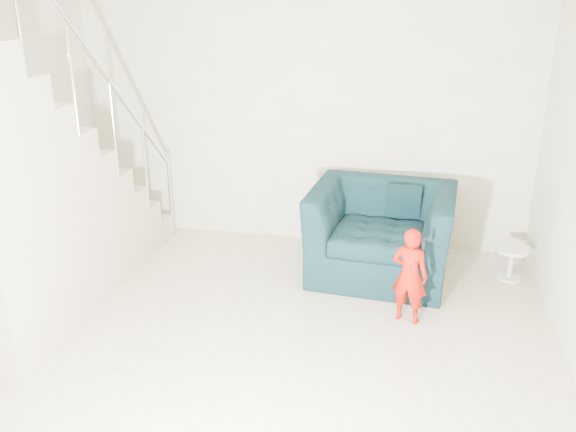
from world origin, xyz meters
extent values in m
plane|color=tan|center=(0.00, 0.00, 0.00)|extent=(5.50, 5.50, 0.00)
plane|color=#B4AC93|center=(0.00, 2.75, 1.35)|extent=(5.00, 0.00, 5.00)
imported|color=black|center=(0.95, 1.96, 0.45)|extent=(1.49, 1.33, 0.91)
imported|color=#8C1004|center=(1.25, 1.06, 0.44)|extent=(0.36, 0.29, 0.87)
cylinder|color=silver|center=(2.25, 2.09, 0.32)|extent=(0.34, 0.34, 0.03)
cylinder|color=silver|center=(2.25, 2.09, 0.15)|extent=(0.05, 0.05, 0.31)
cylinder|color=silver|center=(2.25, 2.09, 0.01)|extent=(0.24, 0.24, 0.03)
cube|color=#ADA089|center=(-2.00, 2.35, 0.14)|extent=(1.00, 0.30, 0.27)
cube|color=#ADA089|center=(-2.00, 2.05, 0.27)|extent=(1.00, 0.30, 0.54)
cube|color=#ADA089|center=(-2.00, 1.75, 0.41)|extent=(1.00, 0.30, 0.81)
cube|color=#ADA089|center=(-2.00, 1.45, 0.54)|extent=(1.00, 0.30, 1.08)
cube|color=#ADA089|center=(-2.00, 1.15, 0.68)|extent=(1.00, 0.30, 1.35)
cube|color=#ADA089|center=(-2.00, 0.85, 0.81)|extent=(1.00, 0.30, 1.62)
cube|color=#ADA089|center=(-2.00, 0.55, 0.95)|extent=(1.00, 0.30, 1.89)
cube|color=#ADA089|center=(-2.00, 0.25, 1.08)|extent=(1.00, 0.30, 2.16)
cylinder|color=silver|center=(-1.50, 1.00, 2.25)|extent=(0.04, 3.03, 2.73)
cylinder|color=silver|center=(-1.50, 2.50, 0.50)|extent=(0.04, 0.04, 1.00)
cube|color=black|center=(1.15, 2.25, 0.70)|extent=(0.36, 0.17, 0.35)
cube|color=black|center=(0.39, 2.04, 0.57)|extent=(0.05, 0.49, 0.55)
cube|color=black|center=(1.35, 1.03, 0.76)|extent=(0.03, 0.05, 0.10)
camera|label=1|loc=(1.14, -3.78, 2.76)|focal=38.00mm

